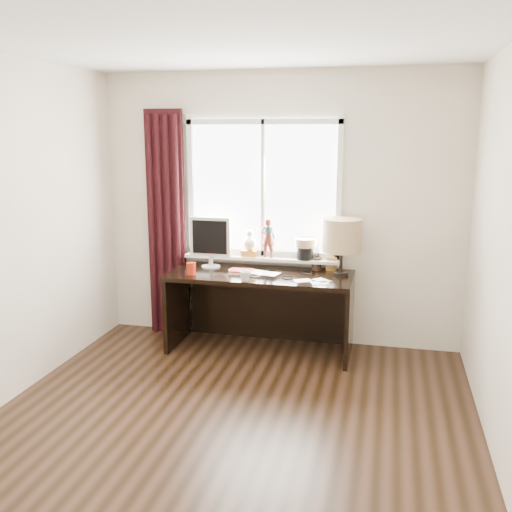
% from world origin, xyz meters
% --- Properties ---
extents(floor, '(3.50, 4.00, 0.00)m').
position_xyz_m(floor, '(0.00, 0.00, 0.00)').
color(floor, '#392317').
rests_on(floor, ground).
extents(ceiling, '(3.50, 4.00, 0.00)m').
position_xyz_m(ceiling, '(0.00, 0.00, 2.60)').
color(ceiling, white).
rests_on(ceiling, wall_back).
extents(wall_back, '(3.50, 0.00, 2.60)m').
position_xyz_m(wall_back, '(0.00, 2.00, 1.30)').
color(wall_back, beige).
rests_on(wall_back, ground).
extents(wall_front, '(3.50, 0.00, 2.60)m').
position_xyz_m(wall_front, '(0.00, -2.00, 1.30)').
color(wall_front, beige).
rests_on(wall_front, ground).
extents(laptop, '(0.41, 0.32, 0.03)m').
position_xyz_m(laptop, '(-0.09, 1.58, 0.76)').
color(laptop, silver).
rests_on(laptop, desk).
extents(mug, '(0.13, 0.13, 0.10)m').
position_xyz_m(mug, '(-0.17, 1.33, 0.80)').
color(mug, white).
rests_on(mug, desk).
extents(red_cup, '(0.08, 0.08, 0.11)m').
position_xyz_m(red_cup, '(-0.71, 1.45, 0.81)').
color(red_cup, '#A5200D').
rests_on(red_cup, desk).
extents(window, '(1.52, 0.21, 1.40)m').
position_xyz_m(window, '(-0.14, 1.95, 1.31)').
color(window, white).
rests_on(window, ground).
extents(curtain, '(0.38, 0.09, 2.25)m').
position_xyz_m(curtain, '(-1.13, 1.91, 1.12)').
color(curtain, black).
rests_on(curtain, floor).
extents(desk, '(1.70, 0.70, 0.75)m').
position_xyz_m(desk, '(-0.10, 1.73, 0.51)').
color(desk, black).
rests_on(desk, floor).
extents(monitor, '(0.40, 0.18, 0.49)m').
position_xyz_m(monitor, '(-0.62, 1.76, 1.03)').
color(monitor, beige).
rests_on(monitor, desk).
extents(notebook_stack, '(0.25, 0.21, 0.03)m').
position_xyz_m(notebook_stack, '(-0.28, 1.61, 0.77)').
color(notebook_stack, beige).
rests_on(notebook_stack, desk).
extents(brush_holder, '(0.09, 0.09, 0.25)m').
position_xyz_m(brush_holder, '(0.39, 1.89, 0.81)').
color(brush_holder, black).
rests_on(brush_holder, desk).
extents(icon_frame, '(0.10, 0.03, 0.13)m').
position_xyz_m(icon_frame, '(0.53, 1.89, 0.81)').
color(icon_frame, gold).
rests_on(icon_frame, desk).
extents(table_lamp, '(0.35, 0.35, 0.52)m').
position_xyz_m(table_lamp, '(0.63, 1.75, 1.11)').
color(table_lamp, black).
rests_on(table_lamp, desk).
extents(loose_papers, '(0.34, 0.27, 0.00)m').
position_xyz_m(loose_papers, '(0.43, 1.46, 0.75)').
color(loose_papers, white).
rests_on(loose_papers, desk).
extents(desk_cables, '(0.45, 0.36, 0.01)m').
position_xyz_m(desk_cables, '(0.17, 1.65, 0.75)').
color(desk_cables, black).
rests_on(desk_cables, desk).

